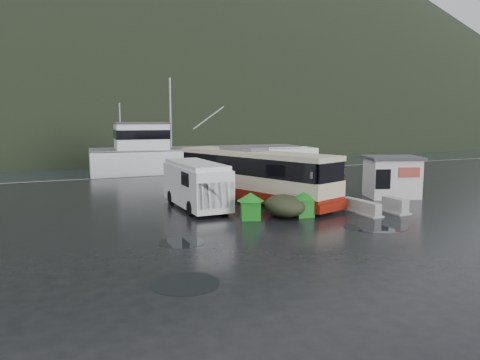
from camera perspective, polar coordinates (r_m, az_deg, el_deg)
name	(u,v)px	position (r m, az deg, el deg)	size (l,w,h in m)	color
ground	(255,215)	(26.60, 1.83, -4.33)	(160.00, 160.00, 0.00)	black
harbor_water	(75,137)	(133.94, -19.52, 4.92)	(300.00, 180.00, 0.02)	black
quay_edge	(162,175)	(45.18, -9.45, 0.57)	(160.00, 0.60, 1.50)	#999993
headland	(70,127)	(274.23, -20.01, 6.12)	(780.00, 540.00, 570.00)	black
coach_bus	(254,201)	(31.16, 1.77, -2.55)	(3.13, 12.59, 3.56)	beige
white_van	(196,208)	(28.84, -5.34, -3.41)	(2.34, 6.81, 2.85)	silver
waste_bin_left	(250,219)	(25.61, 1.28, -4.81)	(1.06, 1.06, 1.48)	#157619
waste_bin_right	(303,216)	(26.56, 7.71, -4.42)	(1.00, 1.00, 1.40)	#157619
dome_tent	(284,216)	(26.51, 5.44, -4.41)	(2.19, 3.06, 1.20)	#282F1C
ticket_kiosk	(391,197)	(34.20, 17.93, -2.00)	(3.65, 2.77, 2.85)	silver
jersey_barrier_a	(395,213)	(28.74, 18.34, -3.82)	(0.89, 1.77, 0.89)	#999993
jersey_barrier_b	(370,216)	(27.49, 15.52, -4.22)	(0.78, 1.55, 0.78)	#999993
jersey_barrier_c	(353,210)	(28.77, 13.57, -3.63)	(0.73, 1.46, 0.73)	#999993
fishing_trawler	(200,166)	(53.36, -4.92, 1.73)	(28.17, 6.16, 11.27)	silver
puddles	(284,222)	(24.93, 5.35, -5.18)	(14.32, 15.57, 0.01)	black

